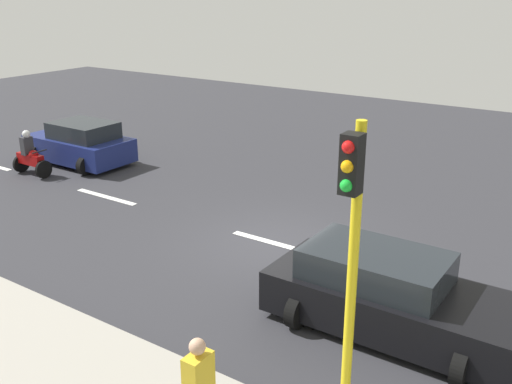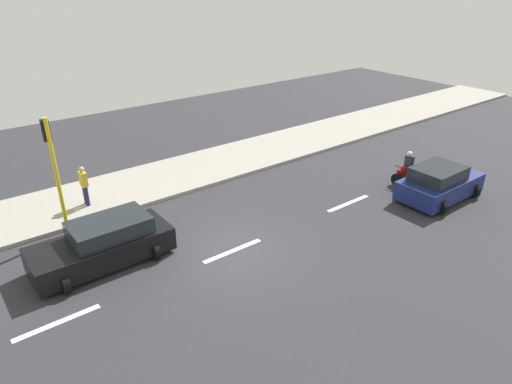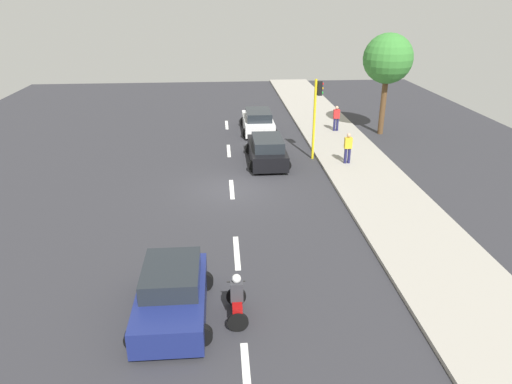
{
  "view_description": "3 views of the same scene",
  "coord_description": "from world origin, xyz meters",
  "px_view_note": "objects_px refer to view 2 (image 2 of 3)",
  "views": [
    {
      "loc": [
        11.21,
        7.02,
        6.04
      ],
      "look_at": [
        0.56,
        -0.16,
        1.48
      ],
      "focal_mm": 41.04,
      "sensor_mm": 36.0,
      "label": 1
    },
    {
      "loc": [
        -11.29,
        7.68,
        8.9
      ],
      "look_at": [
        0.61,
        -1.51,
        1.64
      ],
      "focal_mm": 32.14,
      "sensor_mm": 36.0,
      "label": 2
    },
    {
      "loc": [
        -0.45,
        -20.74,
        8.7
      ],
      "look_at": [
        0.99,
        -2.35,
        0.83
      ],
      "focal_mm": 32.61,
      "sensor_mm": 36.0,
      "label": 3
    }
  ],
  "objects_px": {
    "car_black": "(104,244)",
    "motorcycle": "(406,170)",
    "traffic_light_corner": "(53,160)",
    "car_dark_blue": "(439,183)",
    "pedestrian_near_signal": "(84,184)"
  },
  "relations": [
    {
      "from": "car_black",
      "to": "motorcycle",
      "type": "bearing_deg",
      "value": -99.37
    },
    {
      "from": "motorcycle",
      "to": "traffic_light_corner",
      "type": "bearing_deg",
      "value": 70.3
    },
    {
      "from": "traffic_light_corner",
      "to": "motorcycle",
      "type": "bearing_deg",
      "value": -109.7
    },
    {
      "from": "car_dark_blue",
      "to": "car_black",
      "type": "distance_m",
      "value": 13.8
    },
    {
      "from": "car_black",
      "to": "car_dark_blue",
      "type": "bearing_deg",
      "value": -107.23
    },
    {
      "from": "car_black",
      "to": "motorcycle",
      "type": "relative_size",
      "value": 2.98
    },
    {
      "from": "car_black",
      "to": "pedestrian_near_signal",
      "type": "distance_m",
      "value": 4.42
    },
    {
      "from": "motorcycle",
      "to": "pedestrian_near_signal",
      "type": "xyz_separation_m",
      "value": [
        6.54,
        12.59,
        0.42
      ]
    },
    {
      "from": "car_dark_blue",
      "to": "pedestrian_near_signal",
      "type": "bearing_deg",
      "value": 55.66
    },
    {
      "from": "car_black",
      "to": "pedestrian_near_signal",
      "type": "xyz_separation_m",
      "value": [
        4.31,
        -0.88,
        0.35
      ]
    },
    {
      "from": "car_black",
      "to": "traffic_light_corner",
      "type": "xyz_separation_m",
      "value": [
        2.76,
        0.44,
        2.22
      ]
    },
    {
      "from": "motorcycle",
      "to": "pedestrian_near_signal",
      "type": "bearing_deg",
      "value": 62.56
    },
    {
      "from": "car_dark_blue",
      "to": "traffic_light_corner",
      "type": "relative_size",
      "value": 0.86
    },
    {
      "from": "car_dark_blue",
      "to": "traffic_light_corner",
      "type": "bearing_deg",
      "value": 63.32
    },
    {
      "from": "motorcycle",
      "to": "car_black",
      "type": "bearing_deg",
      "value": 80.63
    }
  ]
}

